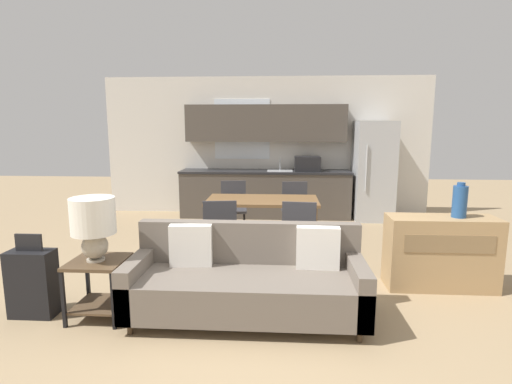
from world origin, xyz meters
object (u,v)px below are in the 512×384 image
side_table (99,279)px  dining_chair_near_right (299,231)px  dining_chair_near_left (220,230)px  dining_table (262,204)px  couch (247,281)px  vase (460,201)px  dining_chair_far_right (295,207)px  suitcase (33,283)px  credenza (441,252)px  table_lamp (93,222)px  dining_chair_far_left (233,206)px  refrigerator (373,171)px

side_table → dining_chair_near_right: 2.30m
dining_chair_near_left → dining_table: bearing=-131.3°
couch → vase: vase is taller
dining_chair_far_right → suitcase: 3.75m
credenza → dining_chair_near_right: (-1.52, 0.40, 0.10)m
table_lamp → dining_chair_far_left: bearing=71.7°
dining_chair_near_left → table_lamp: bearing=46.9°
refrigerator → suitcase: 5.83m
refrigerator → vase: size_ratio=4.88×
dining_table → dining_chair_far_left: (-0.50, 0.76, -0.19)m
refrigerator → credenza: size_ratio=1.60×
suitcase → dining_chair_near_left: bearing=40.4°
dining_table → dining_chair_near_left: bearing=-123.7°
vase → suitcase: 4.35m
dining_chair_near_left → dining_chair_far_right: same height
couch → dining_chair_near_left: 1.29m
credenza → dining_chair_far_right: dining_chair_far_right is taller
table_lamp → couch: bearing=4.9°
vase → credenza: bearing=-179.3°
couch → dining_chair_near_left: (-0.43, 1.20, 0.16)m
dining_chair_near_left → dining_chair_far_right: bearing=-131.6°
dining_chair_near_right → dining_chair_near_left: bearing=5.1°
couch → side_table: (-1.36, -0.11, 0.03)m
credenza → suitcase: (-4.04, -0.92, -0.08)m
dining_chair_near_left → dining_chair_far_left: (-0.02, 1.48, 0.00)m
dining_table → table_lamp: size_ratio=2.63×
dining_chair_near_left → dining_chair_far_right: size_ratio=1.00×
refrigerator → credenza: refrigerator is taller
refrigerator → table_lamp: refrigerator is taller
refrigerator → side_table: refrigerator is taller
dining_chair_near_right → suitcase: dining_chair_near_right is taller
dining_chair_near_left → vase: bearing=163.6°
couch → table_lamp: table_lamp is taller
dining_chair_far_left → dining_table: bearing=-62.5°
credenza → dining_chair_far_left: dining_chair_far_left is taller
vase → dining_chair_far_left: bearing=144.6°
dining_table → dining_chair_far_right: bearing=55.8°
refrigerator → vase: 3.26m
dining_table → couch: 1.96m
credenza → dining_chair_far_left: 3.13m
refrigerator → dining_chair_far_right: 2.10m
vase → dining_chair_near_right: bearing=166.5°
couch → credenza: (2.05, 0.79, 0.06)m
dining_chair_far_right → dining_chair_far_left: size_ratio=1.00×
vase → dining_chair_far_left: vase is taller
couch → dining_chair_near_left: size_ratio=2.42×
couch → vase: size_ratio=5.67×
refrigerator → dining_table: (-1.98, -2.13, -0.23)m
refrigerator → couch: refrigerator is taller
table_lamp → side_table: bearing=38.6°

